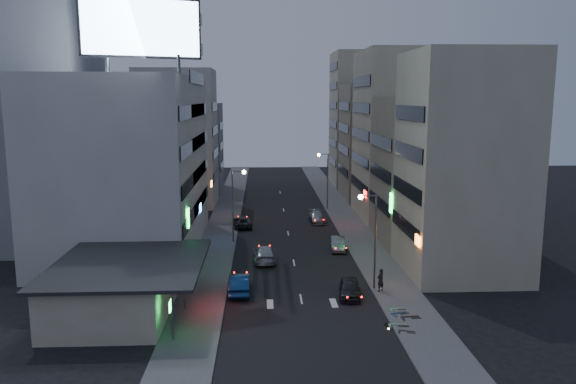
{
  "coord_description": "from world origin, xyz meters",
  "views": [
    {
      "loc": [
        -3.05,
        -38.77,
        15.96
      ],
      "look_at": [
        -0.45,
        16.7,
        6.57
      ],
      "focal_mm": 35.0,
      "sensor_mm": 36.0,
      "label": 1
    }
  ],
  "objects": [
    {
      "name": "grey_tower",
      "position": [
        -26.0,
        23.0,
        17.0
      ],
      "size": [
        10.0,
        14.0,
        34.0
      ],
      "primitive_type": "cube",
      "color": "gray",
      "rests_on": "ground"
    },
    {
      "name": "person",
      "position": [
        6.66,
        5.24,
        1.08
      ],
      "size": [
        0.83,
        0.78,
        1.91
      ],
      "primitive_type": "imported",
      "rotation": [
        0.0,
        0.0,
        3.78
      ],
      "color": "black",
      "rests_on": "sidewalk_right"
    },
    {
      "name": "food_court",
      "position": [
        -13.9,
        2.0,
        1.98
      ],
      "size": [
        11.0,
        13.0,
        3.88
      ],
      "color": "#C2B398",
      "rests_on": "ground"
    },
    {
      "name": "far_right_a",
      "position": [
        15.5,
        50.0,
        9.0
      ],
      "size": [
        11.0,
        12.0,
        18.0
      ],
      "primitive_type": "cube",
      "color": "gray",
      "rests_on": "ground"
    },
    {
      "name": "sidewalk_left",
      "position": [
        -8.0,
        30.0,
        0.06
      ],
      "size": [
        4.0,
        120.0,
        0.12
      ],
      "primitive_type": "cube",
      "color": "#4C4C4F",
      "rests_on": "ground"
    },
    {
      "name": "billboard",
      "position": [
        -12.99,
        9.97,
        21.66
      ],
      "size": [
        9.52,
        3.75,
        6.2
      ],
      "rotation": [
        0.0,
        0.0,
        0.35
      ],
      "color": "#595B60",
      "rests_on": "white_building"
    },
    {
      "name": "scooter_silver_b",
      "position": [
        7.67,
        1.53,
        0.64
      ],
      "size": [
        0.88,
        1.78,
        1.04
      ],
      "primitive_type": null,
      "rotation": [
        0.0,
        0.0,
        1.76
      ],
      "color": "#96989D",
      "rests_on": "sidewalk_right"
    },
    {
      "name": "shophouse_far",
      "position": [
        15.0,
        35.0,
        11.0
      ],
      "size": [
        10.0,
        14.0,
        22.0
      ],
      "primitive_type": "cube",
      "color": "#C2B398",
      "rests_on": "ground"
    },
    {
      "name": "far_left_b",
      "position": [
        -16.0,
        58.0,
        7.5
      ],
      "size": [
        12.0,
        10.0,
        15.0
      ],
      "primitive_type": "cube",
      "color": "gray",
      "rests_on": "ground"
    },
    {
      "name": "scooter_blue",
      "position": [
        7.6,
        0.77,
        0.7
      ],
      "size": [
        1.26,
        2.01,
        1.17
      ],
      "primitive_type": null,
      "rotation": [
        0.0,
        0.0,
        1.92
      ],
      "color": "navy",
      "rests_on": "sidewalk_right"
    },
    {
      "name": "ground",
      "position": [
        0.0,
        0.0,
        0.0
      ],
      "size": [
        180.0,
        180.0,
        0.0
      ],
      "primitive_type": "plane",
      "color": "black",
      "rests_on": "ground"
    },
    {
      "name": "scooter_black_b",
      "position": [
        8.36,
        -0.15,
        0.74
      ],
      "size": [
        0.82,
        2.08,
        1.25
      ],
      "primitive_type": null,
      "rotation": [
        0.0,
        0.0,
        1.64
      ],
      "color": "black",
      "rests_on": "sidewalk_right"
    },
    {
      "name": "scooter_black_a",
      "position": [
        7.41,
        -2.89,
        0.64
      ],
      "size": [
        1.02,
        1.8,
        1.04
      ],
      "primitive_type": null,
      "rotation": [
        0.0,
        0.0,
        1.29
      ],
      "color": "black",
      "rests_on": "sidewalk_right"
    },
    {
      "name": "shophouse_near",
      "position": [
        15.0,
        10.5,
        10.0
      ],
      "size": [
        10.0,
        11.0,
        20.0
      ],
      "primitive_type": "cube",
      "color": "#C2B398",
      "rests_on": "ground"
    },
    {
      "name": "parked_car_right_near",
      "position": [
        3.97,
        4.45,
        0.71
      ],
      "size": [
        2.23,
        4.35,
        1.42
      ],
      "primitive_type": "imported",
      "rotation": [
        0.0,
        0.0,
        -0.14
      ],
      "color": "#26262B",
      "rests_on": "ground"
    },
    {
      "name": "far_left_a",
      "position": [
        -15.5,
        45.0,
        10.0
      ],
      "size": [
        11.0,
        10.0,
        20.0
      ],
      "primitive_type": "cube",
      "color": "beige",
      "rests_on": "ground"
    },
    {
      "name": "road_car_silver",
      "position": [
        -2.87,
        14.73,
        0.76
      ],
      "size": [
        2.35,
        5.32,
        1.52
      ],
      "primitive_type": "imported",
      "rotation": [
        0.0,
        0.0,
        3.19
      ],
      "color": "#A4A8AC",
      "rests_on": "ground"
    },
    {
      "name": "sidewalk_right",
      "position": [
        8.0,
        30.0,
        0.06
      ],
      "size": [
        4.0,
        120.0,
        0.12
      ],
      "primitive_type": "cube",
      "color": "#4C4C4F",
      "rests_on": "ground"
    },
    {
      "name": "street_lamp_right_far",
      "position": [
        5.9,
        40.0,
        5.36
      ],
      "size": [
        1.6,
        0.44,
        8.02
      ],
      "color": "#595B60",
      "rests_on": "sidewalk_right"
    },
    {
      "name": "parked_car_right_mid",
      "position": [
        4.89,
        18.48,
        0.68
      ],
      "size": [
        1.79,
        4.25,
        1.36
      ],
      "primitive_type": "imported",
      "rotation": [
        0.0,
        0.0,
        -0.09
      ],
      "color": "gray",
      "rests_on": "ground"
    },
    {
      "name": "scooter_silver_a",
      "position": [
        7.15,
        -1.62,
        0.73
      ],
      "size": [
        0.83,
        2.06,
        1.23
      ],
      "primitive_type": null,
      "rotation": [
        0.0,
        0.0,
        1.49
      ],
      "color": "#B2B6BA",
      "rests_on": "sidewalk_right"
    },
    {
      "name": "far_right_b",
      "position": [
        16.0,
        64.0,
        12.0
      ],
      "size": [
        12.0,
        12.0,
        24.0
      ],
      "primitive_type": "cube",
      "color": "#C2B398",
      "rests_on": "ground"
    },
    {
      "name": "parked_car_left",
      "position": [
        -5.6,
        29.55,
        0.65
      ],
      "size": [
        2.73,
        4.92,
        1.3
      ],
      "primitive_type": "imported",
      "rotation": [
        0.0,
        0.0,
        3.27
      ],
      "color": "#26252A",
      "rests_on": "ground"
    },
    {
      "name": "shophouse_mid",
      "position": [
        15.5,
        22.0,
        8.0
      ],
      "size": [
        11.0,
        12.0,
        16.0
      ],
      "primitive_type": "cube",
      "color": "gray",
      "rests_on": "ground"
    },
    {
      "name": "road_car_blue",
      "position": [
        -5.0,
        5.74,
        0.79
      ],
      "size": [
        1.78,
        4.83,
        1.58
      ],
      "primitive_type": "imported",
      "rotation": [
        0.0,
        0.0,
        3.16
      ],
      "color": "navy",
      "rests_on": "ground"
    },
    {
      "name": "street_lamp_right_near",
      "position": [
        5.9,
        6.0,
        5.36
      ],
      "size": [
        1.6,
        0.44,
        8.02
      ],
      "color": "#595B60",
      "rests_on": "sidewalk_right"
    },
    {
      "name": "street_lamp_left",
      "position": [
        -5.9,
        22.0,
        5.36
      ],
      "size": [
        1.6,
        0.44,
        8.02
      ],
      "color": "#595B60",
      "rests_on": "sidewalk_left"
    },
    {
      "name": "parked_car_right_far",
      "position": [
        4.06,
        31.88,
        0.68
      ],
      "size": [
        2.12,
        4.78,
        1.36
      ],
      "primitive_type": "imported",
      "rotation": [
        0.0,
        0.0,
        0.04
      ],
      "color": "gray",
      "rests_on": "ground"
    },
    {
      "name": "white_building",
      "position": [
        -17.0,
        20.0,
        9.0
      ],
      "size": [
        14.0,
        24.0,
        18.0
      ],
      "primitive_type": "cube",
      "color": "beige",
      "rests_on": "ground"
    }
  ]
}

